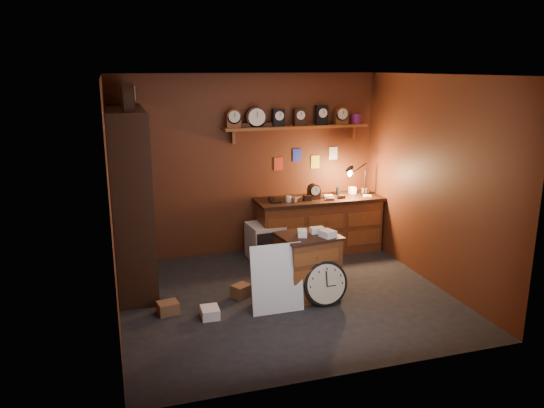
{
  "coord_description": "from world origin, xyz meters",
  "views": [
    {
      "loc": [
        -1.96,
        -5.79,
        2.79
      ],
      "look_at": [
        -0.07,
        0.35,
        1.12
      ],
      "focal_mm": 35.0,
      "sensor_mm": 36.0,
      "label": 1
    }
  ],
  "objects_px": {
    "big_round_clock": "(325,284)",
    "low_cabinet": "(308,263)",
    "workbench": "(319,222)",
    "shelving_unit": "(128,192)"
  },
  "relations": [
    {
      "from": "workbench",
      "to": "low_cabinet",
      "type": "distance_m",
      "value": 1.69
    },
    {
      "from": "workbench",
      "to": "big_round_clock",
      "type": "height_order",
      "value": "workbench"
    },
    {
      "from": "workbench",
      "to": "low_cabinet",
      "type": "xyz_separation_m",
      "value": [
        -0.75,
        -1.52,
        -0.04
      ]
    },
    {
      "from": "workbench",
      "to": "big_round_clock",
      "type": "distance_m",
      "value": 1.94
    },
    {
      "from": "shelving_unit",
      "to": "low_cabinet",
      "type": "relative_size",
      "value": 2.9
    },
    {
      "from": "low_cabinet",
      "to": "big_round_clock",
      "type": "height_order",
      "value": "low_cabinet"
    },
    {
      "from": "workbench",
      "to": "big_round_clock",
      "type": "relative_size",
      "value": 3.54
    },
    {
      "from": "shelving_unit",
      "to": "big_round_clock",
      "type": "xyz_separation_m",
      "value": [
        2.18,
        -1.33,
        -0.98
      ]
    },
    {
      "from": "shelving_unit",
      "to": "workbench",
      "type": "xyz_separation_m",
      "value": [
        2.82,
        0.49,
        -0.78
      ]
    },
    {
      "from": "big_round_clock",
      "to": "low_cabinet",
      "type": "bearing_deg",
      "value": 109.97
    }
  ]
}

